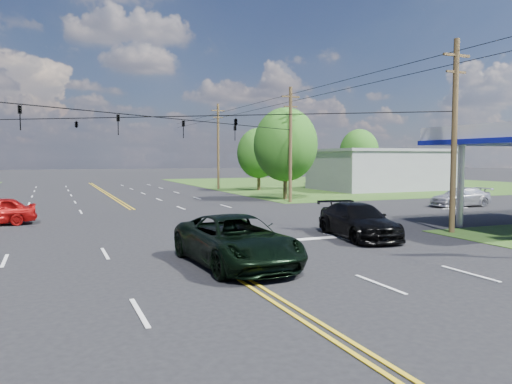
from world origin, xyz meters
name	(u,v)px	position (x,y,z in m)	size (l,w,h in m)	color
ground	(155,224)	(0.00, 12.00, 0.00)	(280.00, 280.00, 0.00)	black
grass_ne	(357,184)	(35.00, 44.00, 0.00)	(46.00, 48.00, 0.03)	#2A4716
stop_bar	(299,240)	(5.00, 4.00, 0.00)	(10.00, 0.50, 0.02)	silver
retail_ne	(379,171)	(30.00, 32.00, 2.20)	(14.00, 10.00, 4.40)	gray
pole_se	(454,134)	(13.00, 3.00, 4.92)	(1.60, 0.28, 9.50)	#41301B
pole_ne	(290,143)	(13.00, 21.00, 4.92)	(1.60, 0.28, 9.50)	#41301B
pole_right_far	(218,145)	(13.00, 40.00, 5.17)	(1.60, 0.28, 10.00)	#41301B
span_wire_signals	(153,117)	(0.00, 12.00, 6.00)	(26.00, 18.00, 1.13)	black
power_lines	(160,63)	(0.00, 10.00, 8.60)	(26.04, 100.00, 0.64)	black
tree_right_a	(285,145)	(14.00, 24.00, 4.87)	(5.70, 5.70, 8.18)	#41301B
tree_right_b	(259,153)	(16.50, 36.00, 4.22)	(4.94, 4.94, 7.09)	#41301B
tree_far_r	(359,151)	(34.00, 42.00, 4.54)	(5.32, 5.32, 7.63)	#41301B
pickup_dkgreen	(236,241)	(0.50, 0.07, 0.87)	(2.88, 6.25, 1.74)	black
suv_black	(358,221)	(7.82, 3.50, 0.80)	(2.25, 5.53, 1.61)	black
sedan_far	(460,197)	(23.47, 13.00, 0.72)	(2.03, 4.99, 1.45)	silver
polesign_ne	(290,140)	(16.71, 28.51, 5.46)	(1.99, 0.49, 7.17)	#A5A5AA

